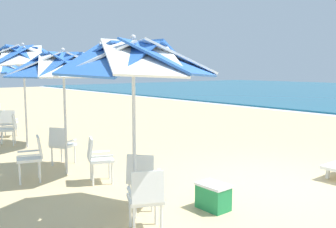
{
  "coord_description": "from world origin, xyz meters",
  "views": [
    {
      "loc": [
        3.79,
        -5.74,
        2.14
      ],
      "look_at": [
        -3.31,
        0.16,
        1.0
      ],
      "focal_mm": 39.2,
      "sensor_mm": 36.0,
      "label": 1
    }
  ],
  "objects_px": {
    "plastic_chair_2": "(33,156)",
    "beach_umbrella_2": "(23,57)",
    "plastic_chair_0": "(146,197)",
    "beach_umbrella_1": "(63,66)",
    "plastic_chair_1": "(143,177)",
    "plastic_chair_4": "(61,143)",
    "cooler_box": "(213,196)",
    "plastic_chair_5": "(9,128)",
    "beach_umbrella_0": "(133,60)",
    "plastic_chair_3": "(97,157)",
    "plastic_chair_6": "(9,122)"
  },
  "relations": [
    {
      "from": "beach_umbrella_0",
      "to": "plastic_chair_3",
      "type": "height_order",
      "value": "beach_umbrella_0"
    },
    {
      "from": "plastic_chair_1",
      "to": "plastic_chair_3",
      "type": "distance_m",
      "value": 1.57
    },
    {
      "from": "plastic_chair_1",
      "to": "beach_umbrella_0",
      "type": "bearing_deg",
      "value": -52.88
    },
    {
      "from": "beach_umbrella_0",
      "to": "plastic_chair_5",
      "type": "relative_size",
      "value": 3.01
    },
    {
      "from": "cooler_box",
      "to": "beach_umbrella_1",
      "type": "bearing_deg",
      "value": -164.26
    },
    {
      "from": "beach_umbrella_0",
      "to": "plastic_chair_4",
      "type": "distance_m",
      "value": 3.88
    },
    {
      "from": "plastic_chair_2",
      "to": "plastic_chair_5",
      "type": "height_order",
      "value": "same"
    },
    {
      "from": "plastic_chair_2",
      "to": "beach_umbrella_2",
      "type": "distance_m",
      "value": 3.82
    },
    {
      "from": "plastic_chair_0",
      "to": "beach_umbrella_2",
      "type": "height_order",
      "value": "beach_umbrella_2"
    },
    {
      "from": "beach_umbrella_0",
      "to": "plastic_chair_0",
      "type": "xyz_separation_m",
      "value": [
        0.51,
        -0.17,
        -1.76
      ]
    },
    {
      "from": "plastic_chair_0",
      "to": "plastic_chair_5",
      "type": "height_order",
      "value": "same"
    },
    {
      "from": "plastic_chair_0",
      "to": "cooler_box",
      "type": "bearing_deg",
      "value": 90.64
    },
    {
      "from": "plastic_chair_2",
      "to": "plastic_chair_3",
      "type": "distance_m",
      "value": 1.26
    },
    {
      "from": "plastic_chair_5",
      "to": "beach_umbrella_1",
      "type": "bearing_deg",
      "value": 0.12
    },
    {
      "from": "beach_umbrella_0",
      "to": "plastic_chair_1",
      "type": "relative_size",
      "value": 3.01
    },
    {
      "from": "plastic_chair_0",
      "to": "plastic_chair_4",
      "type": "height_order",
      "value": "same"
    },
    {
      "from": "plastic_chair_4",
      "to": "cooler_box",
      "type": "relative_size",
      "value": 1.73
    },
    {
      "from": "beach_umbrella_0",
      "to": "plastic_chair_4",
      "type": "height_order",
      "value": "beach_umbrella_0"
    },
    {
      "from": "plastic_chair_2",
      "to": "beach_umbrella_2",
      "type": "bearing_deg",
      "value": 163.07
    },
    {
      "from": "plastic_chair_3",
      "to": "cooler_box",
      "type": "distance_m",
      "value": 2.43
    },
    {
      "from": "plastic_chair_0",
      "to": "cooler_box",
      "type": "height_order",
      "value": "plastic_chair_0"
    },
    {
      "from": "beach_umbrella_1",
      "to": "plastic_chair_2",
      "type": "bearing_deg",
      "value": -86.63
    },
    {
      "from": "plastic_chair_5",
      "to": "plastic_chair_2",
      "type": "bearing_deg",
      "value": -10.38
    },
    {
      "from": "plastic_chair_2",
      "to": "beach_umbrella_2",
      "type": "xyz_separation_m",
      "value": [
        -3.14,
        0.96,
        1.96
      ]
    },
    {
      "from": "beach_umbrella_1",
      "to": "plastic_chair_6",
      "type": "relative_size",
      "value": 2.95
    },
    {
      "from": "plastic_chair_0",
      "to": "beach_umbrella_1",
      "type": "bearing_deg",
      "value": 173.43
    },
    {
      "from": "beach_umbrella_1",
      "to": "plastic_chair_6",
      "type": "bearing_deg",
      "value": 176.02
    },
    {
      "from": "plastic_chair_4",
      "to": "cooler_box",
      "type": "height_order",
      "value": "plastic_chair_4"
    },
    {
      "from": "plastic_chair_1",
      "to": "plastic_chair_2",
      "type": "bearing_deg",
      "value": -161.83
    },
    {
      "from": "plastic_chair_2",
      "to": "plastic_chair_5",
      "type": "relative_size",
      "value": 1.0
    },
    {
      "from": "plastic_chair_2",
      "to": "plastic_chair_6",
      "type": "height_order",
      "value": "same"
    },
    {
      "from": "plastic_chair_0",
      "to": "cooler_box",
      "type": "xyz_separation_m",
      "value": [
        -0.01,
        1.28,
        -0.3
      ]
    },
    {
      "from": "plastic_chair_1",
      "to": "cooler_box",
      "type": "relative_size",
      "value": 1.73
    },
    {
      "from": "plastic_chair_1",
      "to": "plastic_chair_2",
      "type": "xyz_separation_m",
      "value": [
        -2.46,
        -0.81,
        0.0
      ]
    },
    {
      "from": "plastic_chair_1",
      "to": "plastic_chair_6",
      "type": "xyz_separation_m",
      "value": [
        -7.47,
        0.24,
        0.0
      ]
    },
    {
      "from": "plastic_chair_2",
      "to": "cooler_box",
      "type": "bearing_deg",
      "value": 26.77
    },
    {
      "from": "beach_umbrella_1",
      "to": "plastic_chair_5",
      "type": "bearing_deg",
      "value": -179.88
    },
    {
      "from": "beach_umbrella_2",
      "to": "beach_umbrella_1",
      "type": "bearing_deg",
      "value": -4.76
    },
    {
      "from": "plastic_chair_1",
      "to": "plastic_chair_4",
      "type": "relative_size",
      "value": 1.0
    },
    {
      "from": "plastic_chair_5",
      "to": "cooler_box",
      "type": "distance_m",
      "value": 7.02
    },
    {
      "from": "plastic_chair_2",
      "to": "plastic_chair_3",
      "type": "bearing_deg",
      "value": 45.35
    },
    {
      "from": "plastic_chair_3",
      "to": "plastic_chair_6",
      "type": "xyz_separation_m",
      "value": [
        -5.9,
        0.15,
        0.0
      ]
    },
    {
      "from": "beach_umbrella_0",
      "to": "beach_umbrella_1",
      "type": "distance_m",
      "value": 2.74
    },
    {
      "from": "beach_umbrella_1",
      "to": "plastic_chair_5",
      "type": "relative_size",
      "value": 2.95
    },
    {
      "from": "beach_umbrella_2",
      "to": "plastic_chair_5",
      "type": "bearing_deg",
      "value": -157.04
    },
    {
      "from": "plastic_chair_6",
      "to": "beach_umbrella_2",
      "type": "bearing_deg",
      "value": -2.69
    },
    {
      "from": "beach_umbrella_0",
      "to": "plastic_chair_5",
      "type": "bearing_deg",
      "value": 178.29
    },
    {
      "from": "plastic_chair_4",
      "to": "beach_umbrella_2",
      "type": "xyz_separation_m",
      "value": [
        -2.4,
        0.06,
        1.96
      ]
    },
    {
      "from": "beach_umbrella_0",
      "to": "plastic_chair_4",
      "type": "bearing_deg",
      "value": 173.35
    },
    {
      "from": "beach_umbrella_1",
      "to": "plastic_chair_5",
      "type": "height_order",
      "value": "beach_umbrella_1"
    }
  ]
}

